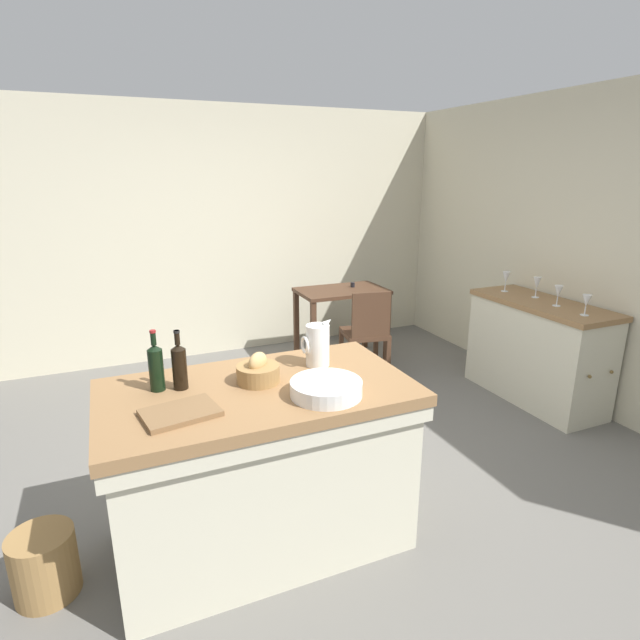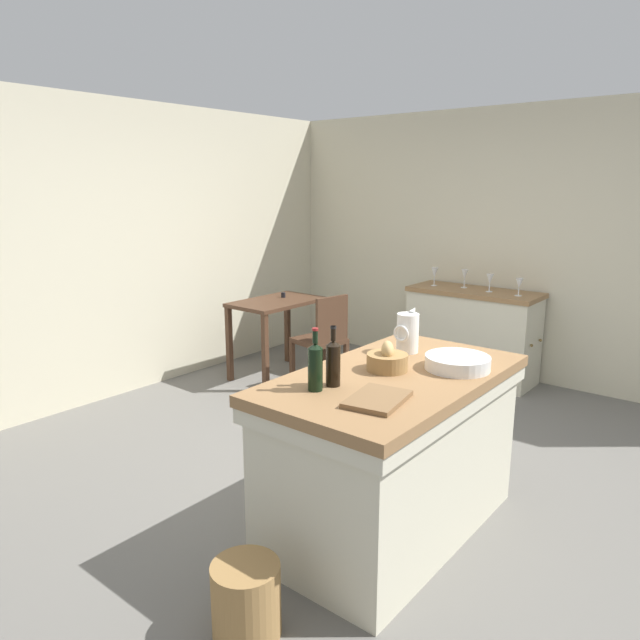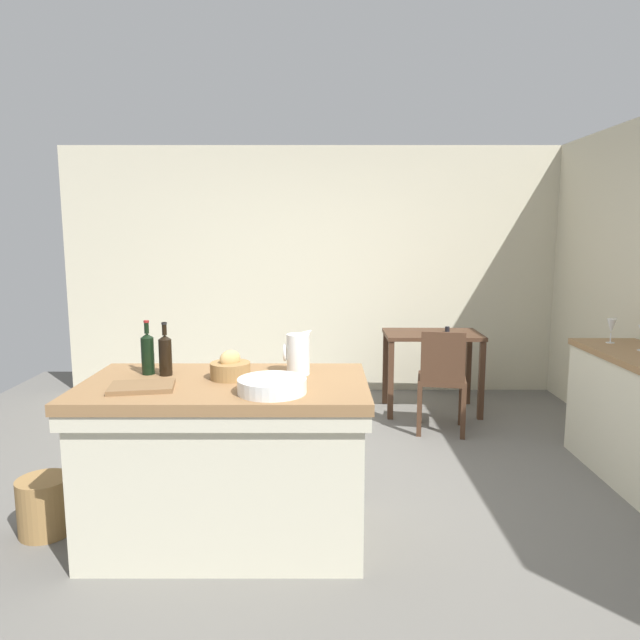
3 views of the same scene
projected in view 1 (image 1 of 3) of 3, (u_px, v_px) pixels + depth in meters
The scene contains 18 objects.
ground_plane at pixel (306, 469), 3.42m from camera, with size 6.76×6.76×0.00m, color #66635E.
wall_back at pixel (215, 234), 5.34m from camera, with size 5.32×0.12×2.60m, color beige.
wall_right at pixel (606, 254), 4.03m from camera, with size 0.12×5.20×2.60m, color beige.
island_table at pixel (261, 460), 2.63m from camera, with size 1.54×0.86×0.91m.
side_cabinet at pixel (537, 351), 4.37m from camera, with size 0.52×1.26×0.89m.
writing_desk at pixel (342, 301), 5.24m from camera, with size 0.91×0.57×0.82m.
wooden_chair at pixel (366, 332), 4.73m from camera, with size 0.47×0.47×0.90m.
pitcher at pixel (317, 345), 2.76m from camera, with size 0.17×0.13×0.27m.
wash_bowl at pixel (326, 388), 2.41m from camera, with size 0.35×0.35×0.07m, color white.
bread_basket at pixel (258, 372), 2.56m from camera, with size 0.22×0.22×0.16m.
cutting_board at pixel (180, 413), 2.22m from camera, with size 0.32×0.23×0.02m, color brown.
wine_bottle_dark at pixel (179, 365), 2.46m from camera, with size 0.07×0.07×0.30m.
wine_bottle_amber at pixel (156, 366), 2.44m from camera, with size 0.07×0.07×0.31m.
wine_glass_far_left at pixel (586, 301), 3.81m from camera, with size 0.07×0.07×0.16m.
wine_glass_left at pixel (558, 292), 4.07m from camera, with size 0.07×0.07×0.17m.
wine_glass_middle at pixel (537, 284), 4.34m from camera, with size 0.07×0.07×0.18m.
wine_glass_right at pixel (506, 278), 4.57m from camera, with size 0.07×0.07×0.18m.
wicker_hamper at pixel (44, 564), 2.37m from camera, with size 0.30×0.30×0.33m, color olive.
Camera 1 is at (-1.09, -2.78, 1.94)m, focal length 28.27 mm.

